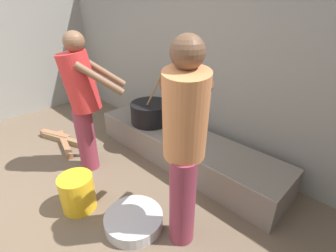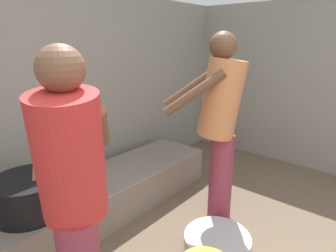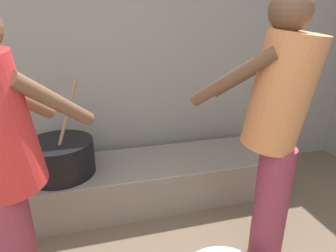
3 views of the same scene
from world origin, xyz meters
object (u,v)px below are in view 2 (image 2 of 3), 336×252
metal_mixing_bowl (217,242)px  cook_in_red_shirt (74,191)px  cooking_pot_main (30,195)px  cook_in_orange_shirt (220,119)px

metal_mixing_bowl → cook_in_red_shirt: bearing=169.0°
metal_mixing_bowl → cooking_pot_main: bearing=131.6°
cook_in_orange_shirt → cook_in_red_shirt: bearing=-178.7°
cooking_pot_main → cook_in_red_shirt: bearing=-98.7°
cooking_pot_main → metal_mixing_bowl: 1.42m
cook_in_red_shirt → cooking_pot_main: bearing=81.3°
cook_in_red_shirt → cook_in_orange_shirt: (1.37, 0.03, 0.05)m
cook_in_red_shirt → metal_mixing_bowl: size_ratio=2.99×
cooking_pot_main → cook_in_red_shirt: cook_in_red_shirt is taller
cook_in_red_shirt → metal_mixing_bowl: (1.02, -0.20, -0.81)m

